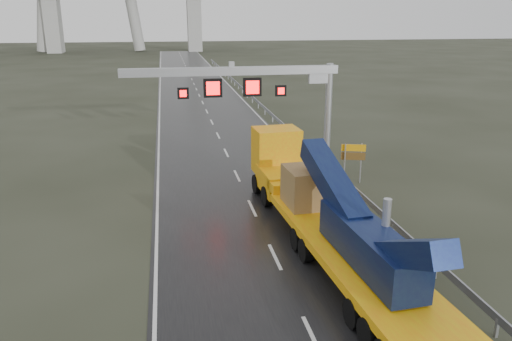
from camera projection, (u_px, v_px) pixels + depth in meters
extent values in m
plane|color=#292B1E|center=(298.00, 306.00, 18.63)|extent=(400.00, 400.00, 0.00)
cube|color=black|center=(207.00, 111.00, 56.20)|extent=(11.00, 200.00, 0.02)
cube|color=#B8B8B3|center=(326.00, 161.00, 36.67)|extent=(1.20, 1.20, 0.30)
cylinder|color=#9FA2A8|center=(328.00, 115.00, 35.64)|extent=(0.48, 0.48, 7.20)
cube|color=#9FA2A8|center=(232.00, 71.00, 33.51)|extent=(14.80, 0.55, 0.55)
cube|color=#9FA2A8|center=(319.00, 77.00, 34.70)|extent=(1.40, 0.35, 0.90)
cube|color=#9FA2A8|center=(232.00, 64.00, 33.38)|extent=(0.35, 0.35, 0.35)
cube|color=black|center=(213.00, 88.00, 33.57)|extent=(1.25, 0.25, 1.25)
cube|color=#FF0C0C|center=(213.00, 88.00, 33.44)|extent=(0.90, 0.02, 0.90)
cube|color=black|center=(252.00, 87.00, 34.03)|extent=(1.25, 0.25, 1.25)
cube|color=#FF0C0C|center=(253.00, 87.00, 33.90)|extent=(0.90, 0.02, 0.90)
cube|color=black|center=(183.00, 93.00, 33.32)|extent=(0.75, 0.25, 0.75)
cube|color=#FF0C0C|center=(183.00, 94.00, 33.19)|extent=(0.54, 0.02, 0.54)
cube|color=black|center=(281.00, 91.00, 34.46)|extent=(0.75, 0.25, 0.75)
cube|color=#FF0C0C|center=(281.00, 91.00, 34.33)|extent=(0.54, 0.02, 0.54)
cube|color=#B8B8B3|center=(52.00, 15.00, 141.07)|extent=(4.00, 6.00, 21.00)
cube|color=#B8B8B3|center=(194.00, 15.00, 147.86)|extent=(4.00, 6.00, 21.00)
cube|color=orange|center=(355.00, 257.00, 20.04)|extent=(3.92, 14.99, 0.37)
cube|color=orange|center=(294.00, 185.00, 27.17)|extent=(2.83, 1.45, 0.53)
cube|color=orange|center=(285.00, 180.00, 28.82)|extent=(2.95, 3.35, 1.27)
cube|color=orange|center=(276.00, 151.00, 30.21)|extent=(2.78, 2.29, 2.75)
cube|color=black|center=(272.00, 141.00, 31.11)|extent=(2.43, 0.21, 1.27)
cube|color=#0F1847|center=(369.00, 245.00, 18.75)|extent=(1.89, 6.44, 1.48)
cube|color=#0F1847|center=(333.00, 183.00, 21.81)|extent=(1.44, 5.89, 2.71)
cube|color=#0F1847|center=(408.00, 253.00, 16.02)|extent=(1.22, 4.25, 2.56)
cylinder|color=#9FA2A8|center=(386.00, 220.00, 18.62)|extent=(0.34, 0.34, 1.69)
cube|color=#9C6D46|center=(309.00, 186.00, 24.80)|extent=(2.48, 2.48, 1.91)
cylinder|color=black|center=(418.00, 341.00, 15.79)|extent=(3.13, 1.26, 1.06)
cylinder|color=black|center=(330.00, 242.00, 22.66)|extent=(3.13, 1.26, 1.06)
cylinder|color=black|center=(277.00, 182.00, 30.59)|extent=(2.93, 1.35, 1.17)
cylinder|color=#9FA2A8|center=(344.00, 164.00, 31.79)|extent=(0.09, 0.09, 2.63)
cylinder|color=#9FA2A8|center=(361.00, 163.00, 31.98)|extent=(0.09, 0.09, 2.63)
cube|color=#E99F0C|center=(354.00, 148.00, 31.58)|extent=(1.49, 0.49, 0.44)
cube|color=brown|center=(353.00, 156.00, 31.74)|extent=(1.49, 0.49, 0.49)
cube|color=red|center=(308.00, 151.00, 37.92)|extent=(0.59, 0.34, 0.97)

